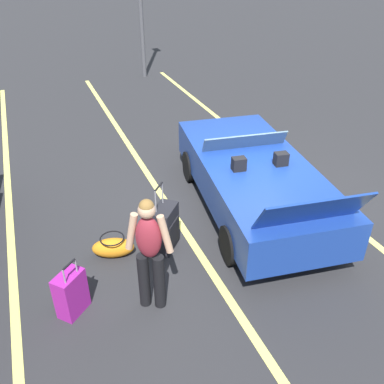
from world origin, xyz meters
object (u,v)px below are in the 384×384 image
traveler_person (149,250)px  duffel_bag (113,247)px  suitcase_medium_bright (71,293)px  suitcase_large_black (165,228)px  convertible_car (249,174)px

traveler_person → duffel_bag: bearing=42.3°
suitcase_medium_bright → suitcase_large_black: bearing=-105.7°
convertible_car → traveler_person: traveler_person is taller
convertible_car → traveler_person: bearing=134.3°
convertible_car → suitcase_large_black: convertible_car is taller
suitcase_large_black → traveler_person: bearing=-76.4°
convertible_car → duffel_bag: (-0.55, 2.63, -0.43)m
suitcase_medium_bright → traveler_person: size_ratio=0.51×
suitcase_medium_bright → traveler_person: traveler_person is taller
convertible_car → suitcase_medium_bright: convertible_car is taller
suitcase_large_black → suitcase_medium_bright: size_ratio=1.33×
suitcase_large_black → suitcase_medium_bright: 1.74m
suitcase_large_black → traveler_person: (-1.06, 0.55, 0.56)m
suitcase_large_black → duffel_bag: 0.85m
duffel_bag → suitcase_large_black: bearing=-97.8°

